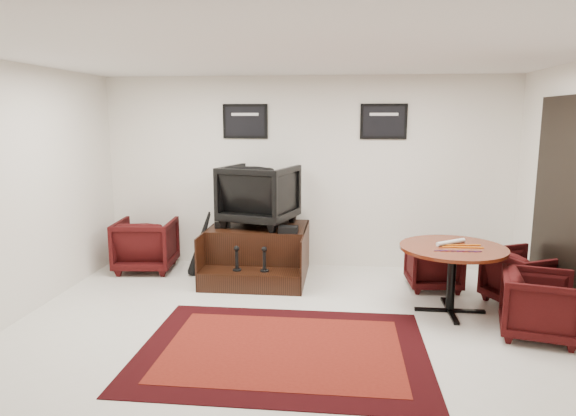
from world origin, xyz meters
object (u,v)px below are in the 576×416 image
at_px(table_chair_back, 434,263).
at_px(armchair_side, 146,242).
at_px(table_chair_window, 524,275).
at_px(meeting_table, 453,254).
at_px(table_chair_corner, 541,302).
at_px(shine_podium, 258,253).
at_px(shine_chair, 259,192).

bearing_deg(table_chair_back, armchair_side, -8.71).
relative_size(table_chair_back, table_chair_window, 0.91).
bearing_deg(meeting_table, table_chair_corner, -38.05).
xyz_separation_m(shine_podium, table_chair_window, (3.32, -0.81, 0.05)).
bearing_deg(meeting_table, armchair_side, 163.35).
distance_m(shine_podium, table_chair_window, 3.42).
bearing_deg(meeting_table, shine_podium, 155.03).
xyz_separation_m(shine_chair, table_chair_corner, (3.18, -1.87, -0.81)).
bearing_deg(meeting_table, table_chair_window, 19.02).
bearing_deg(shine_chair, table_chair_corner, 165.44).
distance_m(armchair_side, meeting_table, 4.28).
bearing_deg(table_chair_corner, table_chair_back, 43.82).
height_order(shine_podium, meeting_table, meeting_table).
height_order(shine_chair, meeting_table, shine_chair).
height_order(shine_podium, table_chair_window, table_chair_window).
distance_m(armchair_side, table_chair_window, 5.08).
relative_size(armchair_side, table_chair_corner, 1.13).
bearing_deg(armchair_side, shine_podium, 171.35).
bearing_deg(shine_podium, armchair_side, 176.65).
height_order(shine_chair, table_chair_corner, shine_chair).
distance_m(meeting_table, table_chair_corner, 1.02).
relative_size(shine_podium, table_chair_corner, 1.90).
bearing_deg(table_chair_corner, table_chair_window, 5.40).
height_order(shine_chair, table_chair_window, shine_chair).
bearing_deg(table_chair_back, shine_chair, -13.51).
bearing_deg(armchair_side, table_chair_window, 164.36).
bearing_deg(table_chair_back, table_chair_corner, 116.21).
bearing_deg(shine_podium, table_chair_window, -13.76).
distance_m(shine_chair, table_chair_corner, 3.77).
xyz_separation_m(shine_podium, meeting_table, (2.42, -1.13, 0.36)).
distance_m(shine_podium, shine_chair, 0.87).
height_order(armchair_side, table_chair_corner, armchair_side).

